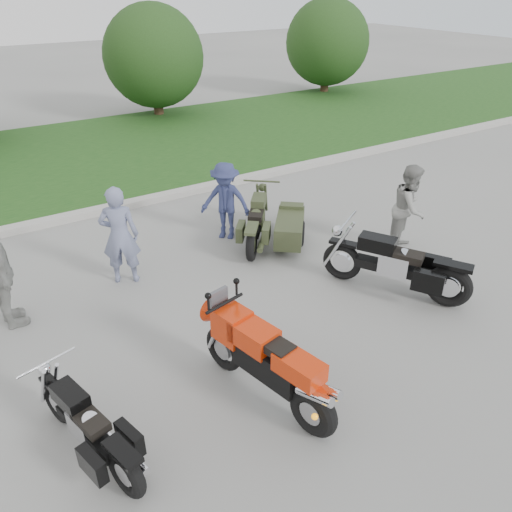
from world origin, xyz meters
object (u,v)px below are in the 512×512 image
cruiser_right (400,268)px  cruiser_sidecar (276,226)px  person_grey (409,208)px  sportbike_red (268,362)px  cruiser_left (92,431)px  person_denim (226,201)px  person_stripe (120,236)px

cruiser_right → cruiser_sidecar: size_ratio=1.11×
cruiser_right → person_grey: (1.32, 1.12, 0.36)m
sportbike_red → cruiser_left: sportbike_red is taller
cruiser_sidecar → person_denim: person_denim is taller
cruiser_sidecar → person_denim: size_ratio=1.26×
cruiser_right → person_denim: 3.71m
sportbike_red → cruiser_sidecar: (2.46, 3.48, -0.23)m
cruiser_left → person_stripe: (1.54, 3.47, 0.50)m
cruiser_left → cruiser_sidecar: 5.60m
cruiser_sidecar → person_stripe: person_stripe is taller
person_grey → cruiser_left: bearing=165.4°
person_grey → person_denim: size_ratio=1.07×
person_stripe → sportbike_red: bearing=124.0°
sportbike_red → person_stripe: (-0.59, 3.76, 0.27)m
cruiser_left → person_denim: (3.90, 4.00, 0.41)m
cruiser_right → person_denim: bearing=82.9°
person_stripe → person_grey: (5.16, -1.74, -0.04)m
cruiser_left → cruiser_sidecar: size_ratio=0.98×
sportbike_red → person_denim: person_denim is taller
person_grey → person_denim: 3.61m
cruiser_right → person_stripe: (-3.84, 2.86, 0.40)m
cruiser_left → person_grey: 6.94m
cruiser_sidecar → person_stripe: 3.10m
cruiser_left → cruiser_sidecar: cruiser_sidecar is taller
person_denim → sportbike_red: bearing=-66.3°
person_stripe → cruiser_right: bearing=168.3°
cruiser_right → person_stripe: person_stripe is taller
person_denim → cruiser_left: bearing=-88.2°
cruiser_right → person_denim: person_denim is taller
cruiser_left → person_denim: person_denim is taller
cruiser_left → cruiser_right: size_ratio=0.88×
person_stripe → cruiser_sidecar: bearing=-160.1°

